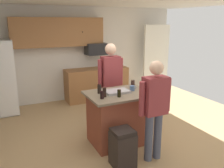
% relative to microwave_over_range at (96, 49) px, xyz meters
% --- Properties ---
extents(floor, '(7.04, 7.04, 0.00)m').
position_rel_microwave_over_range_xyz_m(floor, '(-0.60, -2.50, -1.45)').
color(floor, tan).
rests_on(floor, ground).
extents(back_wall, '(6.40, 0.10, 2.60)m').
position_rel_microwave_over_range_xyz_m(back_wall, '(-0.60, 0.30, -0.15)').
color(back_wall, silver).
rests_on(back_wall, ground).
extents(french_door_window_panel, '(0.90, 0.06, 2.00)m').
position_rel_microwave_over_range_xyz_m(french_door_window_panel, '(2.00, -0.10, -0.35)').
color(french_door_window_panel, white).
rests_on(french_door_window_panel, ground).
extents(cabinet_run_upper, '(2.40, 0.38, 0.75)m').
position_rel_microwave_over_range_xyz_m(cabinet_run_upper, '(-1.00, 0.10, 0.48)').
color(cabinet_run_upper, '#936038').
extents(cabinet_run_lower, '(1.80, 0.63, 0.90)m').
position_rel_microwave_over_range_xyz_m(cabinet_run_lower, '(0.00, -0.02, -1.00)').
color(cabinet_run_lower, '#936038').
rests_on(cabinet_run_lower, ground).
extents(microwave_over_range, '(0.56, 0.40, 0.32)m').
position_rel_microwave_over_range_xyz_m(microwave_over_range, '(0.00, 0.00, 0.00)').
color(microwave_over_range, black).
extents(kitchen_island, '(1.16, 0.86, 0.96)m').
position_rel_microwave_over_range_xyz_m(kitchen_island, '(-0.58, -2.60, -0.97)').
color(kitchen_island, brown).
rests_on(kitchen_island, ground).
extents(person_guest_by_door, '(0.57, 0.22, 1.63)m').
position_rel_microwave_over_range_xyz_m(person_guest_by_door, '(-0.34, -3.35, -0.51)').
color(person_guest_by_door, '#4C5166').
rests_on(person_guest_by_door, ground).
extents(person_host_foreground, '(0.57, 0.23, 1.77)m').
position_rel_microwave_over_range_xyz_m(person_host_foreground, '(-0.40, -1.84, -0.42)').
color(person_host_foreground, '#383842').
rests_on(person_host_foreground, ground).
extents(mug_blue_stoneware, '(0.13, 0.09, 0.10)m').
position_rel_microwave_over_range_xyz_m(mug_blue_stoneware, '(-0.29, -2.57, -0.45)').
color(mug_blue_stoneware, '#4C6B99').
rests_on(mug_blue_stoneware, kitchen_island).
extents(glass_pilsner, '(0.07, 0.07, 0.16)m').
position_rel_microwave_over_range_xyz_m(glass_pilsner, '(-0.91, -2.47, -0.41)').
color(glass_pilsner, black).
rests_on(glass_pilsner, kitchen_island).
extents(glass_stout_tall, '(0.07, 0.07, 0.13)m').
position_rel_microwave_over_range_xyz_m(glass_stout_tall, '(-0.98, -2.76, -0.43)').
color(glass_stout_tall, black).
rests_on(glass_stout_tall, kitchen_island).
extents(mug_ceramic_white, '(0.13, 0.09, 0.11)m').
position_rel_microwave_over_range_xyz_m(mug_ceramic_white, '(-0.20, -2.84, -0.44)').
color(mug_ceramic_white, white).
rests_on(mug_ceramic_white, kitchen_island).
extents(tumbler_amber, '(0.07, 0.07, 0.15)m').
position_rel_microwave_over_range_xyz_m(tumbler_amber, '(-0.20, -2.42, -0.42)').
color(tumbler_amber, '#301E19').
rests_on(tumbler_amber, kitchen_island).
extents(glass_short_whisky, '(0.06, 0.06, 0.17)m').
position_rel_microwave_over_range_xyz_m(glass_short_whisky, '(-0.91, -2.68, -0.41)').
color(glass_short_whisky, black).
rests_on(glass_short_whisky, kitchen_island).
extents(glass_dark_ale, '(0.06, 0.06, 0.13)m').
position_rel_microwave_over_range_xyz_m(glass_dark_ale, '(-0.69, -2.80, -0.43)').
color(glass_dark_ale, black).
rests_on(glass_dark_ale, kitchen_island).
extents(serving_tray, '(0.44, 0.30, 0.04)m').
position_rel_microwave_over_range_xyz_m(serving_tray, '(-0.61, -2.56, -0.47)').
color(serving_tray, '#B7B7BC').
rests_on(serving_tray, kitchen_island).
extents(trash_bin, '(0.34, 0.34, 0.61)m').
position_rel_microwave_over_range_xyz_m(trash_bin, '(-0.88, -3.31, -1.15)').
color(trash_bin, black).
rests_on(trash_bin, ground).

